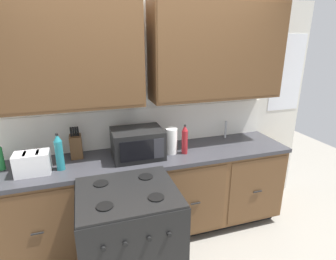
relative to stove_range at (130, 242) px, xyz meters
The scene contains 11 objects.
ground_plane 0.67m from the stove_range, 43.43° to the left, with size 8.00×8.00×0.00m, color gray.
wall_unit 1.49m from the stove_range, 66.97° to the left, with size 4.05×0.40×2.43m.
counter_run 0.72m from the stove_range, 60.76° to the left, with size 2.88×0.64×0.92m.
stove_range is the anchor object (origin of this frame).
microwave 0.88m from the stove_range, 71.20° to the left, with size 0.48×0.37×0.28m.
toaster 1.05m from the stove_range, 142.12° to the left, with size 0.28×0.18×0.19m.
knife_block 1.04m from the stove_range, 114.12° to the left, with size 0.11×0.14×0.31m.
sink_faucet 1.64m from the stove_range, 33.10° to the left, with size 0.02×0.02×0.20m, color #B2B5BA.
paper_towel_roll 1.01m from the stove_range, 47.77° to the left, with size 0.12×0.12×0.26m, color white.
bottle_teal 0.97m from the stove_range, 131.28° to the left, with size 0.07×0.07×0.33m.
bottle_red 1.06m from the stove_range, 39.68° to the left, with size 0.06×0.06×0.30m.
Camera 1 is at (-0.60, -2.12, 2.02)m, focal length 29.06 mm.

